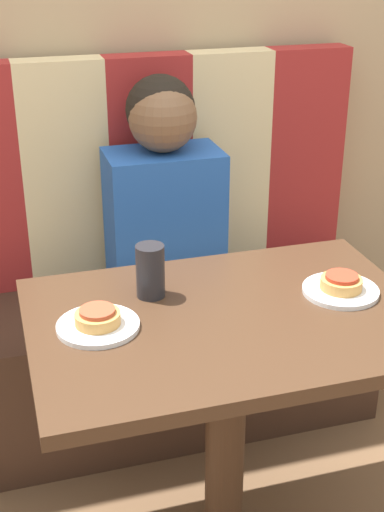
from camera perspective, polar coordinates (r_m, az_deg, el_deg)
wall_back at (r=2.30m, az=-4.42°, el=19.51°), size 7.00×0.05×2.60m
booth_seat at (r=2.38m, az=-2.03°, el=-7.83°), size 1.33×0.48×0.46m
booth_backrest at (r=2.30m, az=-3.47°, el=7.05°), size 1.33×0.10×0.71m
dining_table at (r=1.70m, az=2.83°, el=-7.74°), size 0.92×0.64×0.70m
person at (r=2.13m, az=-2.29°, el=5.27°), size 0.34×0.23×0.68m
plate_left at (r=1.60m, az=-7.52°, el=-5.56°), size 0.19×0.19×0.01m
plate_right at (r=1.77m, az=11.79°, el=-2.72°), size 0.19×0.19×0.01m
pizza_left at (r=1.59m, az=-7.57°, el=-4.86°), size 0.10×0.10×0.04m
pizza_right at (r=1.76m, az=11.86°, el=-2.07°), size 0.10×0.10×0.04m
drinking_cup at (r=1.70m, az=-3.35°, el=-1.20°), size 0.07×0.07×0.13m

